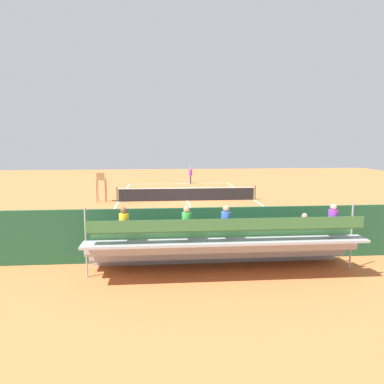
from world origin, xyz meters
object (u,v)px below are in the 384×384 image
at_px(umpire_chair, 101,184).
at_px(courtside_bench, 296,238).
at_px(tennis_net, 187,194).
at_px(tennis_racket, 184,183).
at_px(tennis_player, 191,174).
at_px(tennis_ball_near, 169,188).
at_px(bleacher_stand, 219,245).
at_px(equipment_bag, 255,249).

height_order(umpire_chair, courtside_bench, umpire_chair).
height_order(tennis_net, tennis_racket, tennis_net).
bearing_deg(tennis_player, courtside_bench, 95.15).
bearing_deg(tennis_ball_near, bleacher_stand, 92.61).
height_order(equipment_bag, tennis_racket, equipment_bag).
height_order(tennis_player, tennis_ball_near, tennis_player).
xyz_separation_m(umpire_chair, tennis_racket, (-6.80, -11.30, -1.30)).
distance_m(tennis_net, tennis_racket, 11.27).
distance_m(bleacher_stand, umpire_chair, 16.51).
height_order(equipment_bag, tennis_player, tennis_player).
height_order(tennis_net, tennis_ball_near, tennis_net).
height_order(tennis_net, courtside_bench, tennis_net).
xyz_separation_m(bleacher_stand, tennis_racket, (-0.69, -26.63, -0.95)).
bearing_deg(tennis_ball_near, equipment_bag, 97.64).
bearing_deg(equipment_bag, tennis_net, -82.97).
bearing_deg(tennis_racket, bleacher_stand, 88.51).
bearing_deg(tennis_racket, equipment_bag, 92.46).
height_order(bleacher_stand, tennis_player, bleacher_stand).
relative_size(tennis_net, courtside_bench, 5.72).
height_order(courtside_bench, tennis_player, tennis_player).
distance_m(equipment_bag, tennis_racket, 24.67).
distance_m(umpire_chair, equipment_bag, 15.52).
bearing_deg(tennis_ball_near, tennis_racket, -114.28).
bearing_deg(courtside_bench, tennis_player, -84.85).
xyz_separation_m(tennis_player, tennis_ball_near, (2.33, 3.50, -0.98)).
distance_m(tennis_net, tennis_ball_near, 7.51).
distance_m(tennis_net, bleacher_stand, 15.40).
xyz_separation_m(tennis_net, umpire_chair, (6.20, 0.06, 0.81)).
bearing_deg(tennis_player, tennis_ball_near, 56.38).
height_order(bleacher_stand, tennis_racket, bleacher_stand).
distance_m(courtside_bench, tennis_player, 24.28).
relative_size(umpire_chair, tennis_racket, 3.67).
relative_size(courtside_bench, tennis_ball_near, 27.27).
bearing_deg(umpire_chair, equipment_bag, 120.48).
xyz_separation_m(umpire_chair, tennis_ball_near, (-5.06, -7.46, -1.28)).
xyz_separation_m(equipment_bag, tennis_player, (0.46, -24.31, 0.84)).
relative_size(bleacher_stand, equipment_bag, 10.07).
distance_m(courtside_bench, equipment_bag, 1.76).
bearing_deg(equipment_bag, umpire_chair, -59.52).
bearing_deg(tennis_net, umpire_chair, 0.52).
height_order(umpire_chair, tennis_racket, umpire_chair).
bearing_deg(tennis_net, tennis_ball_near, -81.28).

